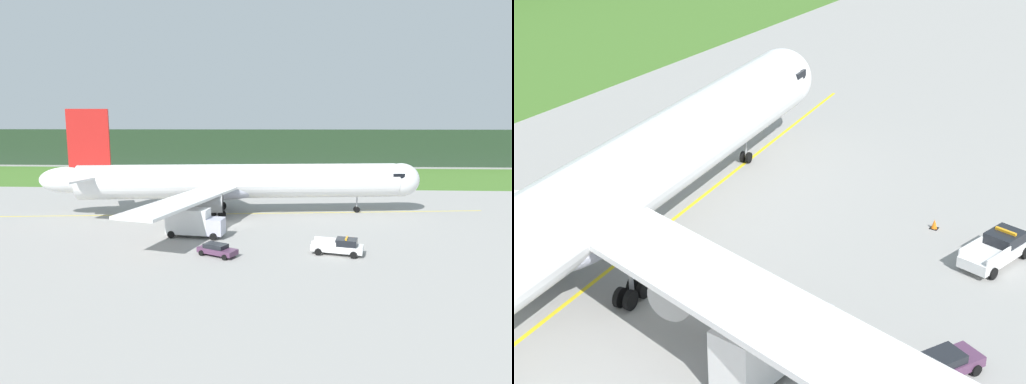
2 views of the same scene
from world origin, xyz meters
The scene contains 7 objects.
ground centered at (0.00, 0.00, 0.00)m, with size 320.00×320.00×0.00m, color gray.
taxiway_centerline_main centered at (0.38, 7.11, 0.00)m, with size 77.79×0.30×0.01m, color yellow.
airliner centered at (-0.27, 7.04, 5.02)m, with size 58.43×48.10×16.04m.
ops_pickup_truck centered at (13.06, -13.20, 0.90)m, with size 5.82×3.40×1.94m.
catering_truck centered at (-4.07, -6.88, 1.87)m, with size 7.39×3.47×3.70m.
staff_car centered at (-0.03, -14.45, 0.70)m, with size 4.60×3.52×1.30m.
apron_cone centered at (15.38, -8.16, 0.33)m, with size 0.54×0.54×0.68m.
Camera 2 is at (-33.85, -24.94, 25.69)m, focal length 58.48 mm.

